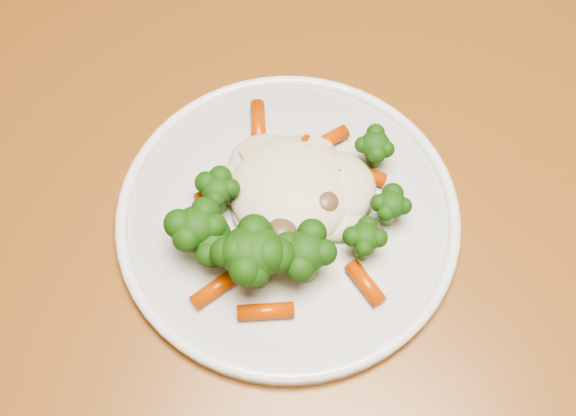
# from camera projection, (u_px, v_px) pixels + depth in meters

# --- Properties ---
(dining_table) EXTENTS (1.23, 0.87, 0.75)m
(dining_table) POSITION_uv_depth(u_px,v_px,m) (193.00, 242.00, 0.68)
(dining_table) COLOR brown
(dining_table) RESTS_ON ground
(plate) EXTENTS (0.27, 0.27, 0.01)m
(plate) POSITION_uv_depth(u_px,v_px,m) (288.00, 217.00, 0.57)
(plate) COLOR silver
(plate) RESTS_ON dining_table
(meal) EXTENTS (0.18, 0.19, 0.05)m
(meal) POSITION_uv_depth(u_px,v_px,m) (279.00, 218.00, 0.54)
(meal) COLOR beige
(meal) RESTS_ON plate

